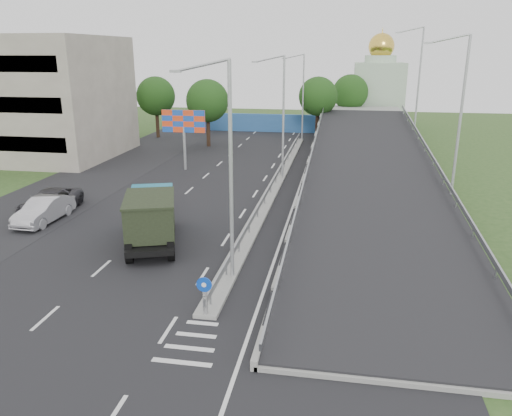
% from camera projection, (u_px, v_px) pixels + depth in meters
% --- Properties ---
extents(ground, '(160.00, 160.00, 0.00)m').
position_uv_depth(ground, '(190.00, 347.00, 18.55)').
color(ground, '#2D4C1E').
rests_on(ground, ground).
extents(road_surface, '(26.00, 90.00, 0.04)m').
position_uv_depth(road_surface, '(230.00, 196.00, 37.84)').
color(road_surface, black).
rests_on(road_surface, ground).
extents(parking_strip, '(8.00, 90.00, 0.05)m').
position_uv_depth(parking_strip, '(71.00, 189.00, 39.95)').
color(parking_strip, black).
rests_on(parking_strip, ground).
extents(median, '(1.00, 44.00, 0.20)m').
position_uv_depth(median, '(276.00, 184.00, 41.08)').
color(median, gray).
rests_on(median, ground).
extents(overpass_ramp, '(10.00, 50.00, 3.50)m').
position_uv_depth(overpass_ramp, '(370.00, 168.00, 39.36)').
color(overpass_ramp, gray).
rests_on(overpass_ramp, ground).
extents(median_guardrail, '(0.09, 44.00, 0.71)m').
position_uv_depth(median_guardrail, '(276.00, 176.00, 40.88)').
color(median_guardrail, gray).
rests_on(median_guardrail, median).
extents(sign_bollard, '(0.64, 0.23, 1.67)m').
position_uv_depth(sign_bollard, '(205.00, 296.00, 20.29)').
color(sign_bollard, black).
rests_on(sign_bollard, median).
extents(lamp_post_near, '(2.74, 0.18, 10.08)m').
position_uv_depth(lamp_post_near, '(227.00, 161.00, 22.43)').
color(lamp_post_near, '#B2B5B7').
rests_on(lamp_post_near, median).
extents(lamp_post_mid, '(2.74, 0.18, 10.08)m').
position_uv_depth(lamp_post_mid, '(281.00, 111.00, 41.23)').
color(lamp_post_mid, '#B2B5B7').
rests_on(lamp_post_mid, median).
extents(lamp_post_far, '(2.74, 0.18, 10.08)m').
position_uv_depth(lamp_post_far, '(302.00, 92.00, 60.03)').
color(lamp_post_far, '#B2B5B7').
rests_on(lamp_post_far, median).
extents(beige_building, '(24.00, 14.00, 12.00)m').
position_uv_depth(beige_building, '(0.00, 97.00, 51.71)').
color(beige_building, gray).
rests_on(beige_building, ground).
extents(blue_wall, '(30.00, 0.50, 2.40)m').
position_uv_depth(blue_wall, '(274.00, 123.00, 67.72)').
color(blue_wall, '#2A599B').
rests_on(blue_wall, ground).
extents(church, '(7.00, 7.00, 13.80)m').
position_uv_depth(church, '(378.00, 89.00, 71.73)').
color(church, '#B2CCAD').
rests_on(church, ground).
extents(billboard, '(4.00, 0.24, 5.50)m').
position_uv_depth(billboard, '(184.00, 125.00, 45.08)').
color(billboard, '#B2B5B7').
rests_on(billboard, ground).
extents(tree_left_mid, '(4.80, 4.80, 7.60)m').
position_uv_depth(tree_left_mid, '(207.00, 101.00, 56.22)').
color(tree_left_mid, black).
rests_on(tree_left_mid, ground).
extents(tree_median_far, '(4.80, 4.80, 7.60)m').
position_uv_depth(tree_median_far, '(318.00, 96.00, 61.79)').
color(tree_median_far, black).
rests_on(tree_median_far, ground).
extents(tree_left_far, '(4.80, 4.80, 7.60)m').
position_uv_depth(tree_left_far, '(156.00, 96.00, 62.22)').
color(tree_left_far, black).
rests_on(tree_left_far, ground).
extents(tree_ramp_far, '(4.80, 4.80, 7.60)m').
position_uv_depth(tree_ramp_far, '(350.00, 93.00, 67.72)').
color(tree_ramp_far, black).
rests_on(tree_ramp_far, ground).
extents(dump_truck, '(4.51, 7.23, 3.00)m').
position_uv_depth(dump_truck, '(151.00, 216.00, 28.15)').
color(dump_truck, black).
rests_on(dump_truck, ground).
extents(parked_car_b, '(1.82, 4.89, 1.60)m').
position_uv_depth(parked_car_b, '(44.00, 210.00, 31.97)').
color(parked_car_b, '#B5B3B9').
rests_on(parked_car_b, ground).
extents(parked_car_c, '(2.95, 5.80, 1.57)m').
position_uv_depth(parked_car_c, '(49.00, 202.00, 33.67)').
color(parked_car_c, '#343238').
rests_on(parked_car_c, ground).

